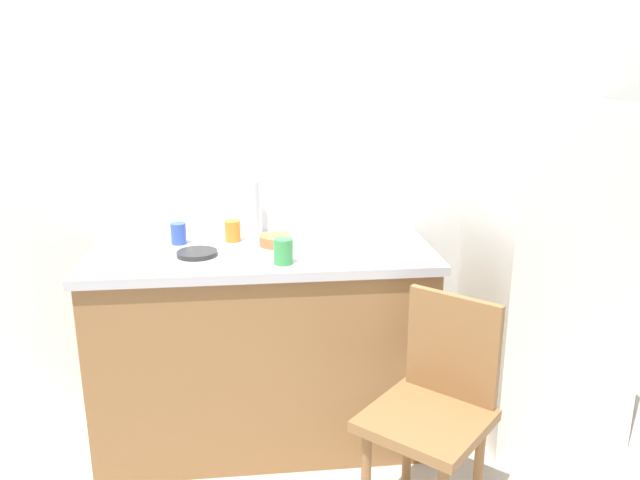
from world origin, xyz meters
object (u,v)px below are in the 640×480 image
at_px(hotplate, 197,253).
at_px(cup_green, 283,251).
at_px(cup_orange, 233,231).
at_px(chair, 434,406).
at_px(terracotta_bowl, 275,240).
at_px(cup_blue, 179,233).
at_px(refrigerator, 547,273).
at_px(dish_tray, 347,240).

relative_size(hotplate, cup_green, 1.63).
bearing_deg(cup_orange, chair, -47.91).
relative_size(hotplate, cup_orange, 1.79).
height_order(chair, terracotta_bowl, terracotta_bowl).
distance_m(chair, cup_blue, 1.32).
xyz_separation_m(chair, cup_orange, (-0.72, 0.80, 0.46)).
height_order(terracotta_bowl, hotplate, terracotta_bowl).
height_order(refrigerator, dish_tray, refrigerator).
bearing_deg(cup_blue, cup_orange, 3.61).
xyz_separation_m(hotplate, cup_blue, (-0.09, 0.19, 0.04)).
height_order(hotplate, cup_orange, cup_orange).
distance_m(refrigerator, chair, 0.99).
height_order(refrigerator, cup_green, refrigerator).
distance_m(chair, terracotta_bowl, 0.99).
height_order(dish_tray, cup_blue, cup_blue).
distance_m(dish_tray, cup_blue, 0.75).
bearing_deg(hotplate, terracotta_bowl, 18.80).
bearing_deg(dish_tray, cup_orange, 166.50).
relative_size(chair, cup_blue, 9.44).
distance_m(hotplate, cup_orange, 0.25).
bearing_deg(dish_tray, cup_blue, 171.89).
xyz_separation_m(chair, cup_green, (-0.51, 0.45, 0.47)).
bearing_deg(chair, terracotta_bowl, 170.86).
relative_size(terracotta_bowl, cup_orange, 1.49).
height_order(refrigerator, cup_orange, refrigerator).
distance_m(chair, cup_green, 0.83).
height_order(chair, hotplate, hotplate).
xyz_separation_m(chair, cup_blue, (-0.96, 0.79, 0.46)).
bearing_deg(refrigerator, terracotta_bowl, 176.65).
distance_m(cup_green, cup_orange, 0.41).
distance_m(dish_tray, cup_green, 0.37).
relative_size(terracotta_bowl, hotplate, 0.83).
height_order(chair, cup_orange, cup_orange).
distance_m(terracotta_bowl, cup_blue, 0.43).
bearing_deg(cup_orange, refrigerator, -6.53).
bearing_deg(terracotta_bowl, dish_tray, -5.38).
bearing_deg(chair, hotplate, -170.64).
bearing_deg(hotplate, cup_green, -22.34).
bearing_deg(cup_orange, terracotta_bowl, -25.85).
bearing_deg(dish_tray, hotplate, -172.63).
xyz_separation_m(hotplate, cup_orange, (0.15, 0.20, 0.04)).
distance_m(refrigerator, cup_orange, 1.45).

